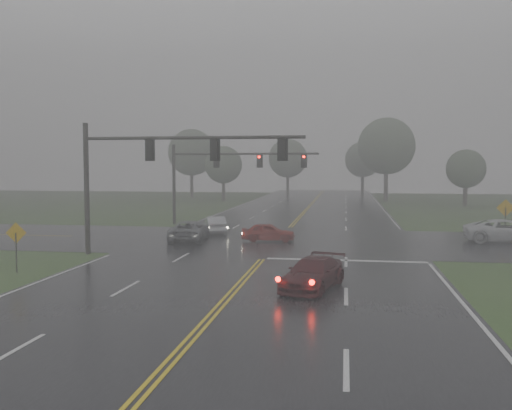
% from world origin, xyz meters
% --- Properties ---
extents(ground, '(180.00, 180.00, 0.00)m').
position_xyz_m(ground, '(0.00, 0.00, 0.00)').
color(ground, '#314D21').
rests_on(ground, ground).
extents(main_road, '(18.00, 160.00, 0.02)m').
position_xyz_m(main_road, '(0.00, 20.00, 0.00)').
color(main_road, black).
rests_on(main_road, ground).
extents(cross_street, '(120.00, 14.00, 0.02)m').
position_xyz_m(cross_street, '(0.00, 22.00, 0.00)').
color(cross_street, black).
rests_on(cross_street, ground).
extents(stop_bar, '(8.50, 0.50, 0.01)m').
position_xyz_m(stop_bar, '(4.50, 14.40, 0.00)').
color(stop_bar, silver).
rests_on(stop_bar, ground).
extents(sedan_maroon, '(2.92, 4.69, 1.27)m').
position_xyz_m(sedan_maroon, '(3.14, 7.13, 0.00)').
color(sedan_maroon, '#3C0B0E').
rests_on(sedan_maroon, ground).
extents(sedan_red, '(3.70, 1.74, 1.22)m').
position_xyz_m(sedan_red, '(-0.66, 21.48, 0.00)').
color(sedan_red, maroon).
rests_on(sedan_red, ground).
extents(sedan_silver, '(2.53, 4.10, 1.27)m').
position_xyz_m(sedan_silver, '(-5.18, 25.27, 0.00)').
color(sedan_silver, '#ADB0B5').
rests_on(sedan_silver, ground).
extents(car_grey, '(2.78, 5.11, 1.36)m').
position_xyz_m(car_grey, '(-5.97, 20.91, 0.00)').
color(car_grey, '#585B60').
rests_on(car_grey, ground).
extents(pickup_white, '(5.50, 2.69, 1.51)m').
position_xyz_m(pickup_white, '(15.00, 23.33, 0.00)').
color(pickup_white, silver).
rests_on(pickup_white, ground).
extents(signal_gantry_near, '(12.64, 0.33, 7.50)m').
position_xyz_m(signal_gantry_near, '(-6.37, 14.52, 5.24)').
color(signal_gantry_near, black).
rests_on(signal_gantry_near, ground).
extents(signal_gantry_far, '(12.56, 0.35, 6.88)m').
position_xyz_m(signal_gantry_far, '(-6.31, 31.28, 4.84)').
color(signal_gantry_far, black).
rests_on(signal_gantry_far, ground).
extents(sign_diamond_west, '(0.99, 0.18, 2.40)m').
position_xyz_m(sign_diamond_west, '(-11.00, 8.63, 1.62)').
color(sign_diamond_west, black).
rests_on(sign_diamond_west, ground).
extents(sign_diamond_east, '(1.16, 0.23, 2.82)m').
position_xyz_m(sign_diamond_east, '(15.11, 24.31, 1.90)').
color(sign_diamond_east, black).
rests_on(sign_diamond_east, ground).
extents(tree_nw_a, '(5.34, 5.34, 7.85)m').
position_xyz_m(tree_nw_a, '(-12.82, 63.53, 5.16)').
color(tree_nw_a, '#362C23').
rests_on(tree_nw_a, ground).
extents(tree_ne_a, '(8.06, 8.06, 11.84)m').
position_xyz_m(tree_ne_a, '(10.08, 66.63, 7.79)').
color(tree_ne_a, '#362C23').
rests_on(tree_ne_a, ground).
extents(tree_n_mid, '(6.46, 6.46, 9.49)m').
position_xyz_m(tree_n_mid, '(-5.15, 78.79, 6.25)').
color(tree_n_mid, '#362C23').
rests_on(tree_n_mid, ground).
extents(tree_e_near, '(4.83, 4.83, 7.09)m').
position_xyz_m(tree_e_near, '(19.21, 58.12, 4.66)').
color(tree_e_near, '#362C23').
rests_on(tree_e_near, ground).
extents(tree_nw_b, '(7.36, 7.36, 10.80)m').
position_xyz_m(tree_nw_b, '(-19.63, 71.28, 7.11)').
color(tree_nw_b, '#362C23').
rests_on(tree_nw_b, ground).
extents(tree_n_far, '(6.30, 6.30, 9.25)m').
position_xyz_m(tree_n_far, '(7.38, 86.58, 6.08)').
color(tree_n_far, '#362C23').
rests_on(tree_n_far, ground).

